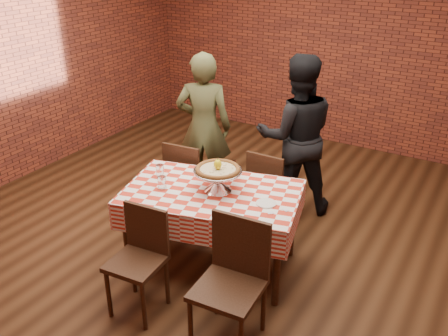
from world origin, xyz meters
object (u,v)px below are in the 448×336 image
Objects in this scene: table at (212,229)px; pizza at (218,170)px; chair_far_left at (191,179)px; diner_black at (296,136)px; pizza_stand at (218,180)px; chair_near_left at (136,265)px; chair_near_right at (228,288)px; water_glass_right at (160,171)px; diner_olive at (204,127)px; condiment_caddy at (230,170)px; chair_far_right at (271,188)px; water_glass_left at (162,183)px.

table is 0.58m from pizza.
diner_black is at bearing -144.86° from chair_far_left.
pizza_stand reaches higher than chair_far_left.
chair_near_right is (0.76, 0.10, 0.04)m from chair_near_left.
water_glass_right is (-0.58, -0.05, -0.14)m from pizza.
condiment_caddy is at bearing 110.41° from diner_olive.
water_glass_right reaches higher than table.
chair_near_left is (0.36, -0.79, -0.38)m from water_glass_right.
chair_far_left reaches higher than chair_far_right.
diner_olive reaches higher than chair_near_left.
diner_black is (0.15, 1.28, -0.10)m from pizza.
condiment_caddy is (-0.04, 0.26, -0.12)m from pizza.
water_glass_left reaches higher than chair_far_right.
water_glass_left is 0.12× the size of chair_near_right.
diner_black is at bearing -95.59° from chair_far_right.
chair_near_right is 1.63m from chair_far_right.
chair_near_right reaches higher than condiment_caddy.
diner_olive is (-0.82, 1.04, -0.13)m from pizza.
chair_far_right is (0.53, 1.05, -0.39)m from water_glass_left.
water_glass_right is 0.13× the size of chair_far_right.
pizza is at bearing 103.58° from diner_olive.
diner_black is (0.83, 0.72, 0.41)m from chair_far_left.
pizza_stand reaches higher than water_glass_left.
diner_black reaches higher than pizza.
table is 3.47× the size of pizza_stand.
chair_far_left reaches higher than table.
condiment_caddy is (-0.04, 0.26, -0.02)m from pizza_stand.
water_glass_right reaches higher than chair_far_right.
diner_olive is (-0.40, 1.27, 0.01)m from water_glass_left.
table is 1.65× the size of chair_far_left.
diner_black is at bearing 168.74° from diner_olive.
chair_near_right reaches higher than chair_near_left.
chair_far_left is 0.63m from diner_olive.
diner_black is (0.04, 0.45, 0.42)m from chair_far_right.
water_glass_right is at bearing 109.31° from chair_near_left.
water_glass_left is 1.61m from diner_black.
chair_far_left is 0.52× the size of diner_black.
chair_far_left reaches higher than chair_near_left.
chair_near_left is at bearing -104.57° from pizza.
diner_olive is (-1.36, 1.79, 0.35)m from chair_near_right.
condiment_caddy is at bearing 74.49° from chair_far_right.
chair_far_right is at bearing 80.33° from table.
chair_near_left is (-0.18, -1.10, -0.40)m from condiment_caddy.
water_glass_left is (-0.42, -0.22, -0.14)m from pizza.
chair_near_right reaches higher than water_glass_right.
diner_olive is at bearing 104.73° from condiment_caddy.
condiment_caddy is at bearing 29.83° from water_glass_right.
chair_near_left is at bearing -71.92° from water_glass_left.
pizza is 1.02m from chair_far_left.
chair_far_right is at bearing -167.21° from chair_far_left.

